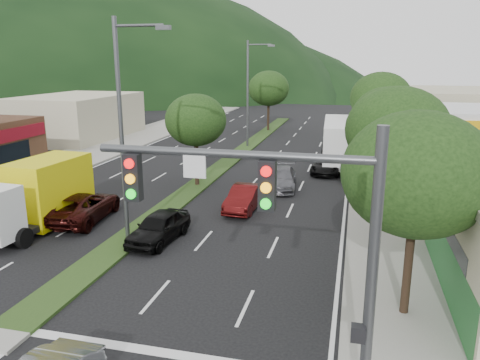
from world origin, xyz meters
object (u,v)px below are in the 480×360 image
(tree_med_far, at_px, (269,88))
(car_queue_a, at_px, (159,227))
(tree_r_b, at_px, (397,130))
(suv_maroon, at_px, (83,207))
(car_queue_c, at_px, (245,198))
(car_queue_b, at_px, (281,178))
(motorhome, at_px, (340,142))
(traffic_signal, at_px, (297,235))
(tree_med_near, at_px, (196,120))
(streetlight_near, at_px, (125,121))
(tree_r_c, at_px, (387,117))
(tree_r_d, at_px, (381,98))
(car_queue_d, at_px, (326,165))
(tree_r_a, at_px, (417,174))
(tree_r_e, at_px, (376,93))
(box_truck, at_px, (39,197))
(streetlight_mid, at_px, (250,89))

(tree_med_far, distance_m, car_queue_a, 36.09)
(tree_r_b, height_order, tree_med_far, tree_r_b)
(suv_maroon, bearing_deg, car_queue_c, -159.50)
(car_queue_b, bearing_deg, car_queue_a, -116.82)
(tree_r_b, relative_size, motorhome, 0.74)
(car_queue_a, bearing_deg, traffic_signal, -46.18)
(car_queue_a, xyz_separation_m, motorhome, (7.50, 18.86, 1.20))
(tree_med_near, distance_m, streetlight_near, 10.07)
(streetlight_near, relative_size, motorhome, 1.07)
(tree_r_b, xyz_separation_m, tree_r_c, (0.00, 8.00, -0.29))
(tree_r_d, xyz_separation_m, suv_maroon, (-15.57, -19.99, -4.44))
(car_queue_d, bearing_deg, tree_r_b, -70.33)
(traffic_signal, relative_size, tree_r_b, 1.01)
(tree_r_a, relative_size, tree_r_e, 0.99)
(motorhome, bearing_deg, car_queue_b, -115.50)
(tree_med_far, xyz_separation_m, car_queue_d, (8.18, -20.20, -4.40))
(tree_r_e, xyz_separation_m, tree_med_near, (-12.00, -22.00, -0.46))
(tree_r_c, distance_m, tree_med_far, 26.83)
(tree_r_c, height_order, motorhome, tree_r_c)
(car_queue_a, relative_size, car_queue_d, 0.93)
(suv_maroon, xyz_separation_m, box_truck, (-1.53, -1.39, 0.84))
(tree_r_c, distance_m, car_queue_d, 6.79)
(tree_r_a, relative_size, car_queue_a, 1.63)
(tree_med_far, height_order, streetlight_mid, streetlight_mid)
(car_queue_b, bearing_deg, tree_med_far, 96.64)
(tree_r_a, relative_size, tree_med_near, 1.10)
(streetlight_mid, height_order, car_queue_d, streetlight_mid)
(tree_med_far, bearing_deg, car_queue_a, -87.60)
(tree_med_near, xyz_separation_m, car_queue_c, (4.27, -4.20, -3.74))
(tree_r_a, distance_m, tree_med_far, 41.76)
(car_queue_a, height_order, box_truck, box_truck)
(tree_r_d, xyz_separation_m, car_queue_c, (-7.73, -16.20, -4.50))
(traffic_signal, relative_size, box_truck, 1.01)
(streetlight_near, bearing_deg, car_queue_a, 8.67)
(car_queue_d, bearing_deg, tree_r_d, 60.06)
(tree_r_d, relative_size, motorhome, 0.76)
(tree_r_c, relative_size, tree_med_near, 1.08)
(tree_med_far, height_order, car_queue_b, tree_med_far)
(car_queue_b, bearing_deg, traffic_signal, -86.16)
(tree_med_near, bearing_deg, suv_maroon, -114.09)
(tree_r_e, relative_size, car_queue_a, 1.65)
(streetlight_mid, relative_size, suv_maroon, 1.88)
(tree_r_e, height_order, suv_maroon, tree_r_e)
(tree_r_c, xyz_separation_m, car_queue_c, (-7.73, -6.20, -4.06))
(tree_r_c, height_order, tree_med_near, tree_r_c)
(tree_r_c, xyz_separation_m, tree_r_d, (0.00, 10.00, 0.43))
(tree_med_near, bearing_deg, streetlight_near, -88.82)
(car_queue_b, bearing_deg, streetlight_near, -122.24)
(tree_r_a, bearing_deg, car_queue_c, 128.28)
(streetlight_near, height_order, streetlight_mid, same)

